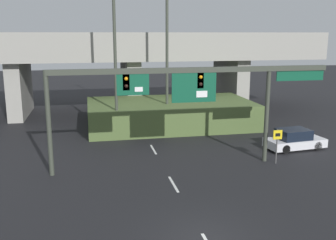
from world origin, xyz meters
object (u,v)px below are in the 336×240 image
highway_light_pole_near (115,38)px  highway_light_pole_far (167,19)px  signal_gantry (186,86)px  parked_sedan_near_right (294,140)px  speed_limit_sign (277,141)px

highway_light_pole_near → highway_light_pole_far: highway_light_pole_far is taller
signal_gantry → parked_sedan_near_right: size_ratio=3.94×
parked_sedan_near_right → signal_gantry: bearing=-172.2°
signal_gantry → parked_sedan_near_right: signal_gantry is taller
highway_light_pole_far → parked_sedan_near_right: bearing=-44.3°
speed_limit_sign → highway_light_pole_near: bearing=138.9°
speed_limit_sign → parked_sedan_near_right: speed_limit_sign is taller
signal_gantry → parked_sedan_near_right: (8.70, 2.15, -4.40)m
signal_gantry → highway_light_pole_far: 10.78m
highway_light_pole_far → parked_sedan_near_right: highway_light_pole_far is taller
highway_light_pole_near → parked_sedan_near_right: size_ratio=3.40×
speed_limit_sign → highway_light_pole_far: 14.09m
highway_light_pole_far → speed_limit_sign: bearing=-64.2°
signal_gantry → speed_limit_sign: 6.92m
signal_gantry → speed_limit_sign: size_ratio=7.69×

